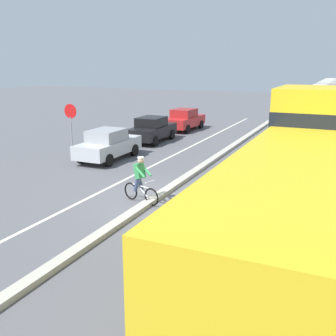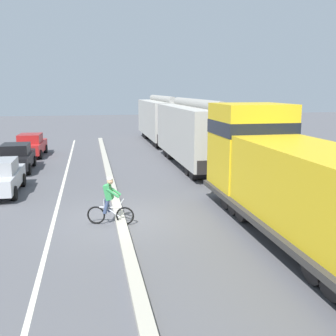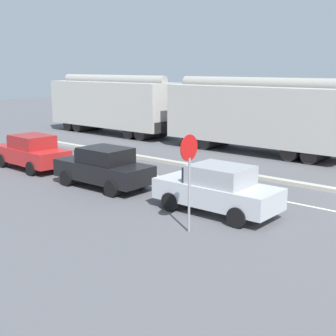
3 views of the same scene
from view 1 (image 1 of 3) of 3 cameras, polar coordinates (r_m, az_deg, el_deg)
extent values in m
plane|color=#56565B|center=(14.59, -2.02, -4.77)|extent=(120.00, 120.00, 0.00)
cube|color=#B2AD9E|center=(19.88, 5.78, 0.74)|extent=(0.36, 36.00, 0.16)
cube|color=silver|center=(20.77, -0.49, 1.22)|extent=(0.14, 36.00, 0.01)
cube|color=gold|center=(8.84, 18.51, -5.77)|extent=(2.70, 9.86, 2.40)
cube|color=gold|center=(13.53, 21.22, 3.41)|extent=(2.80, 2.80, 3.50)
cube|color=black|center=(13.41, 21.53, 6.71)|extent=(2.83, 2.83, 0.56)
cube|color=#383533|center=(9.85, 18.36, -11.17)|extent=(3.10, 11.60, 0.20)
cylinder|color=#4C4947|center=(9.92, 18.28, -11.96)|extent=(1.10, 3.00, 1.10)
cylinder|color=black|center=(13.62, 20.33, -4.95)|extent=(2.40, 1.00, 1.00)
cylinder|color=black|center=(12.87, 20.01, -6.07)|extent=(2.40, 1.00, 1.00)
cylinder|color=black|center=(12.12, 19.66, -7.33)|extent=(2.40, 1.00, 1.00)
cylinder|color=black|center=(7.88, 15.99, -19.73)|extent=(2.40, 1.00, 1.00)
cube|color=#B2AFA8|center=(22.07, 22.78, 6.54)|extent=(2.90, 10.40, 3.10)
cylinder|color=gray|center=(21.92, 23.24, 11.01)|extent=(0.60, 9.88, 0.60)
cube|color=black|center=(27.43, 23.04, 5.39)|extent=(2.61, 0.10, 0.70)
cube|color=black|center=(17.11, 21.57, 0.45)|extent=(2.61, 0.10, 0.70)
cylinder|color=black|center=(26.05, 22.79, 3.85)|extent=(2.46, 0.90, 0.90)
cylinder|color=black|center=(24.97, 22.68, 3.43)|extent=(2.46, 0.90, 0.90)
cylinder|color=black|center=(19.73, 21.93, 0.72)|extent=(2.46, 0.90, 0.90)
cylinder|color=black|center=(18.66, 21.73, -0.02)|extent=(2.46, 0.90, 0.90)
cube|color=black|center=(28.52, 23.13, 5.70)|extent=(2.61, 0.10, 0.70)
cylinder|color=black|center=(31.14, 23.23, 5.43)|extent=(2.46, 0.90, 0.90)
cylinder|color=black|center=(30.05, 23.15, 5.14)|extent=(2.46, 0.90, 0.90)
cube|color=#B7BABF|center=(20.95, -8.62, 3.03)|extent=(1.74, 4.22, 0.70)
cube|color=#9C9EA2|center=(20.70, -8.91, 4.71)|extent=(1.52, 1.91, 0.60)
cube|color=#1E232D|center=(21.54, -7.46, 5.02)|extent=(1.43, 0.13, 0.51)
cylinder|color=black|center=(22.52, -8.53, 2.95)|extent=(0.23, 0.64, 0.64)
cylinder|color=black|center=(21.70, -4.93, 2.61)|extent=(0.23, 0.64, 0.64)
cylinder|color=black|center=(20.43, -12.46, 1.54)|extent=(0.23, 0.64, 0.64)
cylinder|color=black|center=(19.53, -8.64, 1.12)|extent=(0.23, 0.64, 0.64)
cube|color=black|center=(25.60, -2.28, 5.32)|extent=(1.78, 4.23, 0.70)
cube|color=black|center=(25.37, -2.44, 6.72)|extent=(1.54, 1.93, 0.60)
cube|color=#1E232D|center=(26.27, -1.48, 6.90)|extent=(1.43, 0.15, 0.51)
cylinder|color=black|center=(27.16, -2.60, 5.12)|extent=(0.23, 0.64, 0.64)
cylinder|color=black|center=(26.49, 0.54, 4.89)|extent=(0.23, 0.64, 0.64)
cylinder|color=black|center=(24.89, -5.26, 4.18)|extent=(0.23, 0.64, 0.64)
cylinder|color=black|center=(24.16, -1.89, 3.91)|extent=(0.23, 0.64, 0.64)
cube|color=red|center=(30.23, 2.44, 6.79)|extent=(1.86, 4.26, 0.70)
cube|color=maroon|center=(30.01, 2.33, 7.98)|extent=(1.57, 1.96, 0.60)
cube|color=#1E232D|center=(30.92, 3.11, 8.08)|extent=(1.43, 0.18, 0.51)
cylinder|color=black|center=(31.78, 2.08, 6.55)|extent=(0.24, 0.65, 0.64)
cylinder|color=black|center=(31.14, 4.79, 6.33)|extent=(0.24, 0.65, 0.64)
cylinder|color=black|center=(29.47, -0.07, 5.90)|extent=(0.24, 0.65, 0.64)
cylinder|color=black|center=(28.78, 2.81, 5.67)|extent=(0.24, 0.65, 0.64)
torus|color=black|center=(13.99, -2.41, -4.23)|extent=(0.65, 0.24, 0.66)
torus|color=black|center=(14.69, -5.42, -3.34)|extent=(0.65, 0.24, 0.66)
cylinder|color=silver|center=(14.24, -3.97, -2.63)|extent=(0.77, 0.26, 0.05)
cylinder|color=silver|center=(14.23, -3.67, -3.40)|extent=(0.47, 0.18, 0.36)
cylinder|color=silver|center=(14.34, -4.61, -1.89)|extent=(0.04, 0.04, 0.30)
cylinder|color=silver|center=(13.87, -2.68, -2.01)|extent=(0.17, 0.47, 0.04)
cylinder|color=#38476B|center=(14.37, -4.04, -2.26)|extent=(0.33, 0.22, 0.52)
cylinder|color=#38476B|center=(14.24, -4.61, -2.44)|extent=(0.29, 0.21, 0.52)
cube|color=#338C4C|center=(14.11, -4.16, -0.38)|extent=(0.41, 0.42, 0.57)
sphere|color=tan|center=(13.97, -3.99, 1.11)|extent=(0.22, 0.22, 0.22)
cylinder|color=white|center=(13.94, -3.99, 1.51)|extent=(0.22, 0.22, 0.05)
cylinder|color=#338C4C|center=(14.09, -3.12, -0.39)|extent=(0.47, 0.21, 0.36)
cylinder|color=#338C4C|center=(13.87, -4.04, -0.66)|extent=(0.47, 0.21, 0.36)
cylinder|color=gray|center=(21.70, -13.79, 4.33)|extent=(0.07, 0.07, 2.20)
cylinder|color=red|center=(21.51, -13.99, 8.01)|extent=(0.76, 0.03, 0.76)
cylinder|color=white|center=(21.53, -13.97, 8.01)|extent=(0.48, 0.02, 0.48)
camera|label=2|loc=(7.39, -78.65, 2.12)|focal=42.00mm
camera|label=3|loc=(25.19, -46.01, 10.08)|focal=50.00mm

